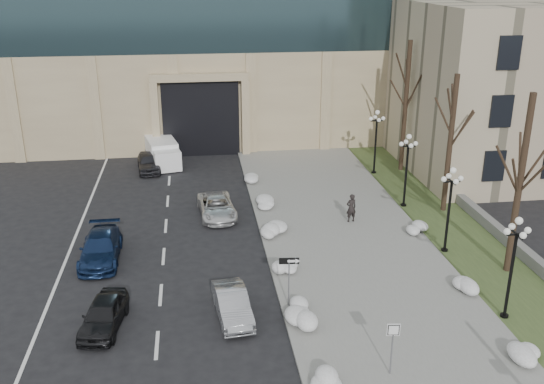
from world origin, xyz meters
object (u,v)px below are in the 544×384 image
(lamppost_a, at_px, (514,255))
(car_b, at_px, (232,304))
(lamppost_b, at_px, (450,199))
(box_truck, at_px, (162,151))
(lamppost_c, at_px, (407,161))
(keep_sign, at_px, (393,338))
(lamppost_d, at_px, (376,133))
(car_c, at_px, (101,248))
(car_d, at_px, (217,207))
(car_e, at_px, (149,162))
(car_a, at_px, (104,314))
(pedestrian, at_px, (351,208))
(one_way_sign, at_px, (293,267))

(lamppost_a, bearing_deg, car_b, 171.72)
(lamppost_a, distance_m, lamppost_b, 6.50)
(box_truck, height_order, lamppost_c, lamppost_c)
(box_truck, xyz_separation_m, lamppost_c, (15.42, -11.38, 2.19))
(keep_sign, bearing_deg, lamppost_d, 80.94)
(car_c, height_order, lamppost_b, lamppost_b)
(car_d, distance_m, lamppost_b, 13.70)
(car_b, bearing_deg, keep_sign, -47.55)
(car_c, bearing_deg, car_e, 83.22)
(car_a, bearing_deg, box_truck, 94.43)
(lamppost_c, height_order, lamppost_d, same)
(box_truck, bearing_deg, lamppost_b, -61.13)
(car_b, bearing_deg, lamppost_a, -14.53)
(car_d, bearing_deg, lamppost_b, -34.18)
(car_d, relative_size, keep_sign, 1.97)
(car_a, height_order, pedestrian, pedestrian)
(lamppost_c, bearing_deg, lamppost_a, -90.00)
(car_c, height_order, keep_sign, keep_sign)
(keep_sign, bearing_deg, car_d, 115.18)
(pedestrian, relative_size, one_way_sign, 0.70)
(one_way_sign, bearing_deg, lamppost_b, 31.73)
(car_e, xyz_separation_m, lamppost_a, (16.32, -22.48, 2.40))
(keep_sign, distance_m, lamppost_a, 7.03)
(keep_sign, bearing_deg, lamppost_a, 33.21)
(car_e, height_order, one_way_sign, one_way_sign)
(pedestrian, distance_m, lamppost_b, 6.31)
(car_e, relative_size, lamppost_d, 0.83)
(car_a, xyz_separation_m, lamppost_a, (17.02, -1.58, 2.44))
(lamppost_a, distance_m, lamppost_d, 19.50)
(car_d, distance_m, lamppost_d, 13.60)
(keep_sign, xyz_separation_m, lamppost_b, (6.13, 9.64, 1.41))
(pedestrian, xyz_separation_m, lamppost_b, (3.97, -4.44, 2.09))
(car_e, bearing_deg, lamppost_b, -50.64)
(pedestrian, relative_size, box_truck, 0.28)
(car_d, distance_m, lamppost_c, 12.00)
(car_c, bearing_deg, car_a, -82.06)
(car_d, xyz_separation_m, car_e, (-4.58, 9.38, 0.06))
(pedestrian, xyz_separation_m, lamppost_d, (3.97, 8.56, 2.09))
(car_e, xyz_separation_m, lamppost_c, (16.32, -9.48, 2.40))
(car_e, height_order, box_truck, box_truck)
(keep_sign, relative_size, lamppost_c, 0.47)
(car_b, xyz_separation_m, car_d, (-0.12, 11.40, -0.00))
(car_b, bearing_deg, one_way_sign, 2.33)
(lamppost_a, relative_size, lamppost_b, 1.00)
(car_c, height_order, lamppost_c, lamppost_c)
(car_e, xyz_separation_m, lamppost_b, (16.32, -15.98, 2.40))
(car_e, relative_size, lamppost_c, 0.83)
(car_b, relative_size, lamppost_d, 0.79)
(car_a, height_order, lamppost_d, lamppost_d)
(box_truck, bearing_deg, lamppost_a, -69.59)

